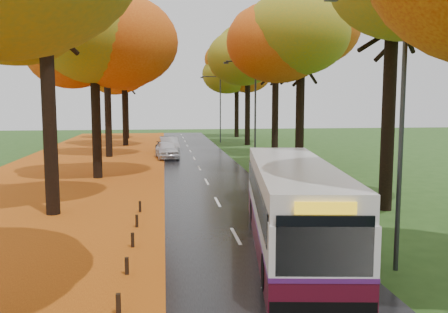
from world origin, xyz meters
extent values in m
cube|color=black|center=(0.00, 25.00, 0.02)|extent=(6.50, 90.00, 0.04)
cube|color=silver|center=(0.00, 25.00, 0.04)|extent=(0.12, 90.00, 0.01)
cube|color=#8F380D|center=(-9.00, 25.00, 0.01)|extent=(12.00, 90.00, 0.02)
cube|color=#C86414|center=(-3.05, 25.00, 0.04)|extent=(0.90, 90.00, 0.01)
cylinder|color=black|center=(-7.50, 16.50, 4.58)|extent=(0.60, 0.60, 9.15)
cylinder|color=black|center=(-6.90, 26.50, 4.00)|extent=(0.60, 0.60, 8.00)
ellipsoid|color=orange|center=(-6.90, 26.50, 9.00)|extent=(9.20, 9.20, 7.18)
cylinder|color=black|center=(-7.50, 38.50, 4.29)|extent=(0.60, 0.60, 8.58)
ellipsoid|color=orange|center=(-7.50, 38.50, 9.65)|extent=(8.00, 8.00, 6.24)
cylinder|color=black|center=(-6.90, 49.50, 4.58)|extent=(0.60, 0.60, 9.15)
ellipsoid|color=orange|center=(-6.90, 49.50, 10.30)|extent=(9.20, 9.20, 7.18)
cylinder|color=black|center=(-7.50, 59.50, 4.00)|extent=(0.60, 0.60, 8.00)
ellipsoid|color=orange|center=(-7.50, 59.50, 9.00)|extent=(8.00, 8.00, 6.24)
cylinder|color=black|center=(7.50, 15.50, 4.61)|extent=(0.60, 0.60, 9.22)
cylinder|color=black|center=(6.90, 27.50, 4.10)|extent=(0.60, 0.60, 8.19)
ellipsoid|color=#CB8B0F|center=(6.90, 27.50, 9.22)|extent=(9.20, 9.20, 7.18)
cylinder|color=black|center=(7.50, 37.50, 4.35)|extent=(0.60, 0.60, 8.70)
ellipsoid|color=#CB8B0F|center=(7.50, 37.50, 9.79)|extent=(8.20, 8.20, 6.40)
cylinder|color=black|center=(6.90, 48.50, 4.61)|extent=(0.60, 0.60, 9.22)
ellipsoid|color=#CB8B0F|center=(6.90, 48.50, 10.37)|extent=(9.20, 9.20, 7.18)
cylinder|color=black|center=(7.50, 60.50, 4.10)|extent=(0.60, 0.60, 8.19)
ellipsoid|color=#CB8B0F|center=(7.50, 60.50, 9.22)|extent=(8.20, 8.20, 6.40)
cube|color=black|center=(-3.70, 6.00, 0.26)|extent=(0.11, 0.11, 0.52)
cube|color=black|center=(-3.70, 8.60, 0.26)|extent=(0.11, 0.11, 0.52)
cube|color=black|center=(-3.70, 11.20, 0.26)|extent=(0.11, 0.11, 0.52)
cube|color=black|center=(-3.70, 13.80, 0.26)|extent=(0.11, 0.11, 0.52)
cube|color=black|center=(-3.70, 16.40, 0.26)|extent=(0.11, 0.11, 0.52)
cylinder|color=#333538|center=(4.20, 8.00, 4.00)|extent=(0.14, 0.14, 8.00)
cylinder|color=#333538|center=(4.20, 30.00, 4.00)|extent=(0.14, 0.14, 8.00)
cylinder|color=#333538|center=(3.10, 30.00, 7.90)|extent=(2.20, 0.11, 0.11)
cube|color=#333538|center=(2.00, 30.00, 7.78)|extent=(0.35, 0.18, 0.14)
cylinder|color=#333538|center=(4.20, 52.00, 4.00)|extent=(0.14, 0.14, 8.00)
cylinder|color=#333538|center=(3.10, 52.00, 7.90)|extent=(2.20, 0.11, 0.11)
cube|color=#333538|center=(2.00, 52.00, 7.78)|extent=(0.35, 0.18, 0.14)
cube|color=#470B1A|center=(1.69, 10.42, 0.49)|extent=(3.99, 11.20, 0.90)
cube|color=silver|center=(1.69, 10.42, 1.58)|extent=(3.99, 11.20, 1.29)
cube|color=silver|center=(1.69, 10.42, 2.58)|extent=(3.91, 10.97, 0.70)
cube|color=#4F1B61|center=(1.69, 10.42, 0.99)|extent=(4.01, 11.22, 0.12)
cube|color=black|center=(1.69, 10.42, 1.98)|extent=(3.89, 10.33, 0.85)
cube|color=black|center=(0.94, 5.03, 1.78)|extent=(2.18, 0.36, 1.39)
cube|color=yellow|center=(0.94, 5.03, 2.65)|extent=(1.36, 0.25, 0.28)
cube|color=black|center=(0.94, 5.05, 0.32)|extent=(2.43, 0.46, 0.35)
cylinder|color=black|center=(0.06, 6.89, 0.54)|extent=(0.41, 1.03, 1.00)
cylinder|color=black|center=(2.29, 6.58, 0.54)|extent=(0.41, 1.03, 1.00)
cylinder|color=black|center=(1.03, 13.84, 0.54)|extent=(0.41, 1.03, 1.00)
cylinder|color=black|center=(3.26, 13.52, 0.54)|extent=(0.41, 1.03, 1.00)
imported|color=silver|center=(-2.35, 36.45, 0.79)|extent=(2.26, 4.57, 1.50)
imported|color=#AAADB2|center=(-2.13, 40.56, 0.81)|extent=(2.03, 4.81, 1.54)
imported|color=black|center=(-2.35, 42.97, 0.71)|extent=(2.27, 4.77, 1.34)
camera|label=1|loc=(-2.58, -4.85, 5.00)|focal=38.00mm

